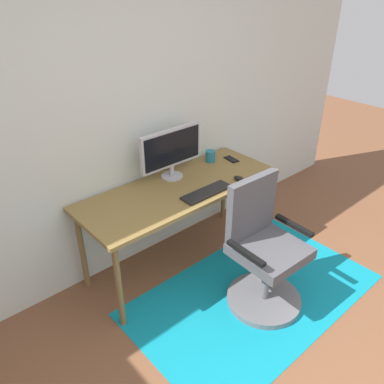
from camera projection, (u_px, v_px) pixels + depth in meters
name	position (u px, v px, depth m)	size (l,w,h in m)	color
wall_back	(97.00, 118.00, 2.79)	(6.00, 0.10, 2.60)	silver
area_rug	(253.00, 294.00, 3.07)	(1.93, 1.15, 0.01)	#0E869F
desk	(181.00, 195.00, 3.10)	(1.66, 0.64, 0.74)	olive
monitor	(171.00, 150.00, 3.10)	(0.58, 0.18, 0.41)	#B2B2B7
keyboard	(207.00, 192.00, 2.98)	(0.43, 0.13, 0.02)	black
computer_mouse	(239.00, 179.00, 3.15)	(0.06, 0.10, 0.03)	black
coffee_cup	(210.00, 156.00, 3.45)	(0.09, 0.09, 0.10)	teal
cell_phone	(231.00, 159.00, 3.50)	(0.07, 0.14, 0.01)	black
office_chair	(263.00, 257.00, 2.84)	(0.56, 0.56, 1.00)	slate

